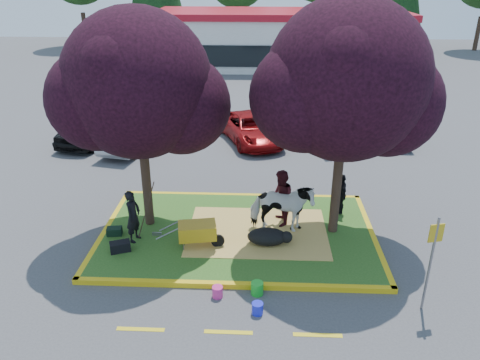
{
  "coord_description": "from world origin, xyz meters",
  "views": [
    {
      "loc": [
        0.64,
        -12.35,
        7.46
      ],
      "look_at": [
        0.04,
        0.5,
        1.64
      ],
      "focal_mm": 35.0,
      "sensor_mm": 36.0,
      "label": 1
    }
  ],
  "objects_px": {
    "bucket_pink": "(218,292)",
    "sign_post": "(432,254)",
    "wheelbarrow": "(198,231)",
    "bucket_blue": "(257,308)",
    "car_black": "(93,124)",
    "calf": "(267,237)",
    "car_silver": "(134,132)",
    "bucket_green": "(257,288)",
    "handler": "(133,216)",
    "cow": "(281,208)"
  },
  "relations": [
    {
      "from": "handler",
      "to": "bucket_blue",
      "type": "relative_size",
      "value": 5.4
    },
    {
      "from": "bucket_blue",
      "to": "car_black",
      "type": "distance_m",
      "value": 14.4
    },
    {
      "from": "wheelbarrow",
      "to": "bucket_blue",
      "type": "relative_size",
      "value": 6.59
    },
    {
      "from": "calf",
      "to": "bucket_pink",
      "type": "height_order",
      "value": "calf"
    },
    {
      "from": "car_black",
      "to": "calf",
      "type": "bearing_deg",
      "value": -37.98
    },
    {
      "from": "cow",
      "to": "car_black",
      "type": "relative_size",
      "value": 0.41
    },
    {
      "from": "cow",
      "to": "calf",
      "type": "distance_m",
      "value": 1.02
    },
    {
      "from": "bucket_blue",
      "to": "bucket_pink",
      "type": "bearing_deg",
      "value": 150.01
    },
    {
      "from": "bucket_blue",
      "to": "handler",
      "type": "bearing_deg",
      "value": 141.51
    },
    {
      "from": "calf",
      "to": "bucket_blue",
      "type": "xyz_separation_m",
      "value": [
        -0.24,
        -2.84,
        -0.25
      ]
    },
    {
      "from": "sign_post",
      "to": "bucket_pink",
      "type": "relative_size",
      "value": 8.58
    },
    {
      "from": "wheelbarrow",
      "to": "bucket_pink",
      "type": "relative_size",
      "value": 6.6
    },
    {
      "from": "bucket_pink",
      "to": "car_silver",
      "type": "relative_size",
      "value": 0.07
    },
    {
      "from": "cow",
      "to": "car_silver",
      "type": "distance_m",
      "value": 9.89
    },
    {
      "from": "bucket_pink",
      "to": "wheelbarrow",
      "type": "bearing_deg",
      "value": 109.79
    },
    {
      "from": "cow",
      "to": "bucket_green",
      "type": "xyz_separation_m",
      "value": [
        -0.68,
        -2.86,
        -0.78
      ]
    },
    {
      "from": "calf",
      "to": "car_black",
      "type": "bearing_deg",
      "value": 119.02
    },
    {
      "from": "calf",
      "to": "sign_post",
      "type": "relative_size",
      "value": 0.46
    },
    {
      "from": "sign_post",
      "to": "bucket_pink",
      "type": "distance_m",
      "value": 5.15
    },
    {
      "from": "sign_post",
      "to": "bucket_blue",
      "type": "height_order",
      "value": "sign_post"
    },
    {
      "from": "wheelbarrow",
      "to": "sign_post",
      "type": "xyz_separation_m",
      "value": [
        5.69,
        -2.29,
        0.89
      ]
    },
    {
      "from": "bucket_green",
      "to": "car_silver",
      "type": "distance_m",
      "value": 11.88
    },
    {
      "from": "handler",
      "to": "wheelbarrow",
      "type": "height_order",
      "value": "handler"
    },
    {
      "from": "bucket_pink",
      "to": "calf",
      "type": "bearing_deg",
      "value": 61.27
    },
    {
      "from": "calf",
      "to": "bucket_green",
      "type": "bearing_deg",
      "value": -109.74
    },
    {
      "from": "cow",
      "to": "sign_post",
      "type": "height_order",
      "value": "sign_post"
    },
    {
      "from": "sign_post",
      "to": "car_silver",
      "type": "relative_size",
      "value": 0.57
    },
    {
      "from": "calf",
      "to": "car_black",
      "type": "distance_m",
      "value": 12.28
    },
    {
      "from": "bucket_pink",
      "to": "sign_post",
      "type": "bearing_deg",
      "value": -2.5
    },
    {
      "from": "bucket_pink",
      "to": "car_black",
      "type": "relative_size",
      "value": 0.06
    },
    {
      "from": "cow",
      "to": "calf",
      "type": "relative_size",
      "value": 1.65
    },
    {
      "from": "bucket_pink",
      "to": "bucket_blue",
      "type": "height_order",
      "value": "same"
    },
    {
      "from": "handler",
      "to": "bucket_green",
      "type": "height_order",
      "value": "handler"
    },
    {
      "from": "car_silver",
      "to": "calf",
      "type": "bearing_deg",
      "value": 137.88
    },
    {
      "from": "handler",
      "to": "sign_post",
      "type": "relative_size",
      "value": 0.63
    },
    {
      "from": "bucket_green",
      "to": "car_black",
      "type": "bearing_deg",
      "value": 125.12
    },
    {
      "from": "cow",
      "to": "handler",
      "type": "bearing_deg",
      "value": 101.42
    },
    {
      "from": "cow",
      "to": "handler",
      "type": "distance_m",
      "value": 4.36
    },
    {
      "from": "cow",
      "to": "car_black",
      "type": "distance_m",
      "value": 12.02
    },
    {
      "from": "bucket_blue",
      "to": "sign_post",
      "type": "bearing_deg",
      "value": 5.23
    },
    {
      "from": "handler",
      "to": "car_silver",
      "type": "distance_m",
      "value": 8.49
    },
    {
      "from": "wheelbarrow",
      "to": "car_black",
      "type": "relative_size",
      "value": 0.42
    },
    {
      "from": "handler",
      "to": "car_black",
      "type": "distance_m",
      "value": 10.06
    },
    {
      "from": "bucket_pink",
      "to": "bucket_green",
      "type": "bearing_deg",
      "value": 8.96
    },
    {
      "from": "calf",
      "to": "car_black",
      "type": "xyz_separation_m",
      "value": [
        -8.18,
        9.15,
        0.39
      ]
    },
    {
      "from": "handler",
      "to": "car_silver",
      "type": "xyz_separation_m",
      "value": [
        -2.1,
        8.23,
        -0.22
      ]
    },
    {
      "from": "calf",
      "to": "bucket_blue",
      "type": "relative_size",
      "value": 3.95
    },
    {
      "from": "sign_post",
      "to": "cow",
      "type": "bearing_deg",
      "value": 121.34
    },
    {
      "from": "cow",
      "to": "sign_post",
      "type": "xyz_separation_m",
      "value": [
        3.29,
        -3.23,
        0.59
      ]
    },
    {
      "from": "handler",
      "to": "bucket_pink",
      "type": "relative_size",
      "value": 5.41
    }
  ]
}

